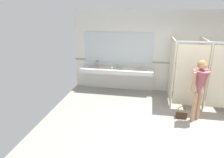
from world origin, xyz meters
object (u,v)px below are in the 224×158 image
object	(u,v)px
person_standing	(200,84)
handbag	(181,114)
soap_dispenser	(97,64)
paper_cup	(112,68)

from	to	relation	value
person_standing	handbag	xyz separation A→B (m)	(-0.34, 0.02, -0.92)
soap_dispenser	paper_cup	xyz separation A→B (m)	(0.60, -0.27, -0.04)
soap_dispenser	paper_cup	size ratio (longest dim) A/B	2.14
handbag	soap_dispenser	bearing A→B (deg)	147.46
paper_cup	handbag	bearing A→B (deg)	-34.66
soap_dispenser	person_standing	bearing A→B (deg)	-29.95
person_standing	soap_dispenser	xyz separation A→B (m)	(-3.15, 1.82, -0.11)
person_standing	handbag	bearing A→B (deg)	176.22
person_standing	paper_cup	size ratio (longest dim) A/B	16.09
handbag	paper_cup	bearing A→B (deg)	145.34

